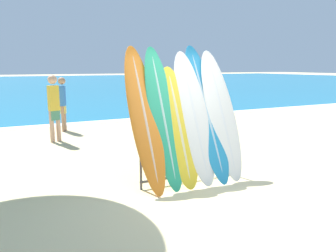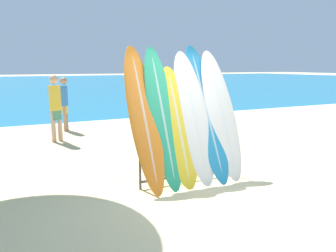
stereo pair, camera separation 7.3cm
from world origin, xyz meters
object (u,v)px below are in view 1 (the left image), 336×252
Objects in this scene: surfboard_rack at (188,156)px; surfboard_slot_4 at (206,111)px; surfboard_slot_2 at (179,126)px; surfboard_slot_0 at (144,117)px; surfboard_slot_5 at (221,113)px; person_near_water at (54,106)px; surfboard_slot_1 at (163,116)px; person_far_left at (183,98)px; person_mid_beach at (63,102)px; surfboard_slot_3 at (194,116)px.

surfboard_slot_4 is (0.45, 0.17, 0.73)m from surfboard_rack.
surfboard_slot_0 is at bearing 170.59° from surfboard_slot_2.
surfboard_slot_0 is 0.99× the size of surfboard_slot_4.
person_near_water is (-2.38, 4.04, -0.18)m from surfboard_slot_5.
surfboard_slot_5 is 4.69m from person_near_water.
surfboard_slot_5 is (1.47, -0.03, -0.03)m from surfboard_slot_0.
surfboard_slot_1 reaches higher than person_far_left.
surfboard_slot_1 is (0.33, -0.02, -0.01)m from surfboard_slot_0.
person_mid_beach is (-0.48, 5.42, -0.27)m from surfboard_slot_0.
surfboard_slot_4 is at bearing 2.69° from surfboard_slot_1.
surfboard_slot_4 is at bearing 10.83° from surfboard_slot_2.
surfboard_slot_3 is at bearing -85.52° from person_near_water.
person_mid_beach is (-1.96, 5.46, -0.24)m from surfboard_slot_5.
surfboard_slot_2 is 0.35m from surfboard_slot_3.
surfboard_slot_2 is 5.62m from person_mid_beach.
surfboard_slot_4 is at bearing -81.87° from person_near_water.
surfboard_slot_3 is at bearing -2.32° from surfboard_slot_0.
surfboard_slot_2 reaches higher than person_near_water.
surfboard_slot_0 is 1.01× the size of surfboard_slot_1.
surfboard_slot_4 is at bearing -142.21° from person_mid_beach.
surfboard_slot_3 is (0.32, 0.06, 0.14)m from surfboard_slot_2.
surfboard_slot_2 is 1.13× the size of person_near_water.
surfboard_slot_5 is 1.30× the size of person_near_water.
surfboard_slot_1 is at bearing 4.04° from person_far_left.
surfboard_slot_1 is at bearing -150.97° from person_mid_beach.
surfboard_slot_0 reaches higher than person_mid_beach.
surfboard_slot_0 reaches higher than surfboard_rack.
surfboard_slot_0 reaches higher than surfboard_slot_2.
surfboard_slot_3 is 1.26× the size of person_far_left.
person_mid_beach is at bearing 98.46° from surfboard_slot_1.
person_far_left is (2.17, 4.39, -0.15)m from surfboard_slot_3.
surfboard_slot_0 is 0.61m from surfboard_slot_2.
surfboard_slot_1 is 5.17m from person_far_left.
surfboard_slot_1 is 1.30× the size of person_far_left.
person_far_left is at bearing -86.12° from person_mid_beach.
person_far_left is (3.07, 4.36, -0.19)m from surfboard_slot_0.
surfboard_slot_0 is at bearing -154.32° from person_mid_beach.
surfboard_slot_2 is at bearing -148.52° from person_mid_beach.
surfboard_slot_0 is at bearing 0.97° from person_far_left.
surfboard_slot_4 reaches higher than surfboard_slot_5.
surfboard_slot_5 is 1.28× the size of person_far_left.
surfboard_rack is 0.70m from surfboard_slot_3.
surfboard_slot_4 is (0.61, 0.12, 0.20)m from surfboard_slot_2.
surfboard_slot_5 is 5.80m from person_mid_beach.
surfboard_slot_2 is 5.10m from person_far_left.
person_mid_beach reaches higher than surfboard_rack.
surfboard_slot_4 reaches higher than person_near_water.
surfboard_rack is 0.77× the size of surfboard_slot_1.
surfboard_rack is at bearing -147.03° from person_mid_beach.
surfboard_slot_0 is 5.45m from person_mid_beach.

